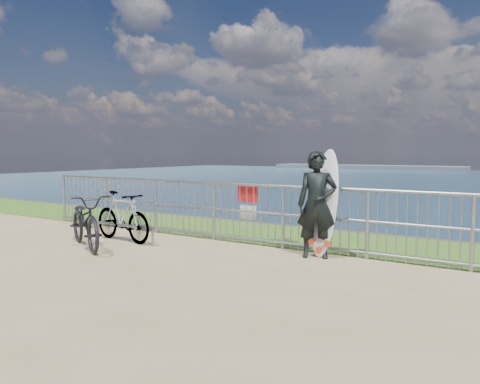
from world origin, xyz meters
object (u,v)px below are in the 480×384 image
Objects in this scene: surfer at (317,205)px; surfboard at (324,207)px; bicycle_near at (86,221)px; bicycle_far at (122,216)px.

surfboard is at bearing 48.22° from surfer.
surfer is 4.05m from bicycle_near.
surfboard is 1.11× the size of bicycle_far.
bicycle_far is (-3.70, -0.89, -0.33)m from surfboard.
surfer is 1.08× the size of bicycle_far.
bicycle_near is (-3.75, -1.50, -0.37)m from surfer.
bicycle_near is (-3.81, -1.66, -0.33)m from surfboard.
surfboard is (0.06, 0.16, -0.05)m from surfer.
surfer is 3.74m from bicycle_far.
surfboard is 3.82m from bicycle_far.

